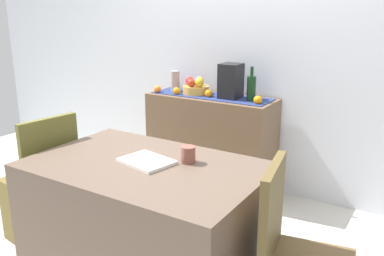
{
  "coord_description": "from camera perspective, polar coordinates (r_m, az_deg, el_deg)",
  "views": [
    {
      "loc": [
        1.49,
        -2.09,
        1.56
      ],
      "look_at": [
        -0.05,
        0.37,
        0.71
      ],
      "focal_mm": 38.48,
      "sensor_mm": 36.0,
      "label": 1
    }
  ],
  "objects": [
    {
      "name": "room_wall_rear",
      "position": [
        3.6,
        7.61,
        12.74
      ],
      "size": [
        6.4,
        0.06,
        2.7
      ],
      "primitive_type": "cube",
      "color": "silver",
      "rests_on": "ground"
    },
    {
      "name": "ceramic_vase",
      "position": [
        3.7,
        -2.33,
        6.46
      ],
      "size": [
        0.08,
        0.08,
        0.19
      ],
      "primitive_type": "cylinder",
      "color": "#A18C86",
      "rests_on": "sideboard_console"
    },
    {
      "name": "sideboard_console",
      "position": [
        3.63,
        2.61,
        -2.08
      ],
      "size": [
        1.11,
        0.42,
        0.84
      ],
      "primitive_type": "cube",
      "color": "brown",
      "rests_on": "ground"
    },
    {
      "name": "orange_loose_end",
      "position": [
        3.67,
        -4.82,
        5.39
      ],
      "size": [
        0.07,
        0.07,
        0.07
      ],
      "primitive_type": "sphere",
      "color": "orange",
      "rests_on": "sideboard_console"
    },
    {
      "name": "open_book",
      "position": [
        2.29,
        -6.3,
        -4.6
      ],
      "size": [
        0.32,
        0.26,
        0.02
      ],
      "primitive_type": "cube",
      "rotation": [
        0.0,
        0.0,
        -0.21
      ],
      "color": "white",
      "rests_on": "dining_table"
    },
    {
      "name": "coffee_maker",
      "position": [
        3.41,
        5.4,
        6.47
      ],
      "size": [
        0.16,
        0.18,
        0.29
      ],
      "primitive_type": "cube",
      "color": "black",
      "rests_on": "sideboard_console"
    },
    {
      "name": "ground_plane",
      "position": [
        3.01,
        -3.12,
        -15.25
      ],
      "size": [
        6.4,
        6.4,
        0.02
      ],
      "primitive_type": "cube",
      "color": "beige",
      "rests_on": "ground"
    },
    {
      "name": "wine_bottle",
      "position": [
        3.34,
        8.22,
        5.53
      ],
      "size": [
        0.07,
        0.07,
        0.28
      ],
      "color": "#143519",
      "rests_on": "sideboard_console"
    },
    {
      "name": "dining_table",
      "position": [
        2.43,
        -6.25,
        -13.12
      ],
      "size": [
        1.3,
        0.83,
        0.74
      ],
      "primitive_type": "cube",
      "color": "brown",
      "rests_on": "ground"
    },
    {
      "name": "orange_loose_far",
      "position": [
        3.25,
        9.11,
        3.85
      ],
      "size": [
        0.07,
        0.07,
        0.07
      ],
      "primitive_type": "sphere",
      "color": "orange",
      "rests_on": "sideboard_console"
    },
    {
      "name": "orange_loose_mid",
      "position": [
        3.58,
        -2.14,
        5.14
      ],
      "size": [
        0.07,
        0.07,
        0.07
      ],
      "primitive_type": "sphere",
      "color": "orange",
      "rests_on": "sideboard_console"
    },
    {
      "name": "apple_left",
      "position": [
        3.53,
        -0.09,
        6.27
      ],
      "size": [
        0.07,
        0.07,
        0.07
      ],
      "primitive_type": "sphere",
      "color": "#BD3621",
      "rests_on": "fruit_bowl"
    },
    {
      "name": "apple_right",
      "position": [
        3.62,
        1.05,
        6.54
      ],
      "size": [
        0.07,
        0.07,
        0.07
      ],
      "primitive_type": "sphere",
      "color": "gold",
      "rests_on": "fruit_bowl"
    },
    {
      "name": "apple_upper",
      "position": [
        3.52,
        1.02,
        6.31
      ],
      "size": [
        0.08,
        0.08,
        0.08
      ],
      "primitive_type": "sphere",
      "color": "gold",
      "rests_on": "fruit_bowl"
    },
    {
      "name": "table_runner",
      "position": [
        3.52,
        2.7,
        4.48
      ],
      "size": [
        1.04,
        0.32,
        0.01
      ],
      "primitive_type": "cube",
      "color": "navy",
      "rests_on": "sideboard_console"
    },
    {
      "name": "chair_near_window",
      "position": [
        3.07,
        -19.96,
        -9.73
      ],
      "size": [
        0.45,
        0.45,
        0.9
      ],
      "color": "brown",
      "rests_on": "ground"
    },
    {
      "name": "coffee_cup",
      "position": [
        2.27,
        -0.56,
        -3.68
      ],
      "size": [
        0.08,
        0.08,
        0.09
      ],
      "primitive_type": "cylinder",
      "color": "brown",
      "rests_on": "dining_table"
    },
    {
      "name": "apple_rear",
      "position": [
        3.62,
        -0.32,
        6.56
      ],
      "size": [
        0.08,
        0.08,
        0.08
      ],
      "primitive_type": "sphere",
      "color": "red",
      "rests_on": "fruit_bowl"
    },
    {
      "name": "fruit_bowl",
      "position": [
        3.59,
        0.55,
        5.32
      ],
      "size": [
        0.23,
        0.23,
        0.07
      ],
      "primitive_type": "cylinder",
      "color": "gold",
      "rests_on": "table_runner"
    },
    {
      "name": "orange_loose_near_bowl",
      "position": [
        3.46,
        2.33,
        4.79
      ],
      "size": [
        0.07,
        0.07,
        0.07
      ],
      "primitive_type": "sphere",
      "color": "orange",
      "rests_on": "sideboard_console"
    }
  ]
}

